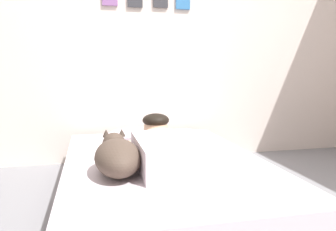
# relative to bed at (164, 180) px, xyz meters

# --- Properties ---
(back_wall) EXTENTS (4.38, 0.12, 2.50)m
(back_wall) POSITION_rel_bed_xyz_m (0.09, 1.15, 1.10)
(back_wall) COLOR silver
(back_wall) RESTS_ON ground
(bed) EXTENTS (1.33, 2.01, 0.30)m
(bed) POSITION_rel_bed_xyz_m (0.00, 0.00, 0.00)
(bed) COLOR #726051
(bed) RESTS_ON ground
(pillow) EXTENTS (0.52, 0.32, 0.11)m
(pillow) POSITION_rel_bed_xyz_m (-0.09, 0.63, 0.21)
(pillow) COLOR silver
(pillow) RESTS_ON bed
(person_lying) EXTENTS (0.43, 0.92, 0.27)m
(person_lying) POSITION_rel_bed_xyz_m (0.00, -0.07, 0.26)
(person_lying) COLOR silver
(person_lying) RESTS_ON bed
(dog) EXTENTS (0.26, 0.57, 0.21)m
(dog) POSITION_rel_bed_xyz_m (-0.33, -0.24, 0.25)
(dog) COLOR #4C3D33
(dog) RESTS_ON bed
(coffee_cup) EXTENTS (0.12, 0.09, 0.07)m
(coffee_cup) POSITION_rel_bed_xyz_m (0.10, 0.37, 0.19)
(coffee_cup) COLOR teal
(coffee_cup) RESTS_ON bed
(cell_phone) EXTENTS (0.07, 0.14, 0.01)m
(cell_phone) POSITION_rel_bed_xyz_m (0.19, 0.15, 0.16)
(cell_phone) COLOR black
(cell_phone) RESTS_ON bed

